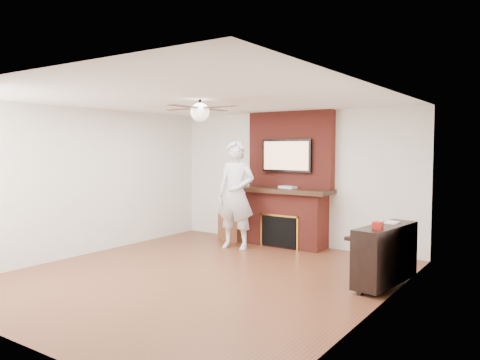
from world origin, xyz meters
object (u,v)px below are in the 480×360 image
Objects in this scene: side_table at (237,225)px; piano at (385,254)px; person at (236,195)px; fireplace at (287,192)px.

side_table is 3.71m from piano.
side_table is at bearing 164.39° from piano.
piano is (2.95, -0.78, -0.54)m from person.
fireplace reaches higher than person.
person reaches higher than piano.
fireplace is 2.82m from piano.
piano is at bearing -24.79° from person.
side_table is at bearing -176.51° from fireplace.
piano reaches higher than side_table.
piano is at bearing -13.21° from side_table.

